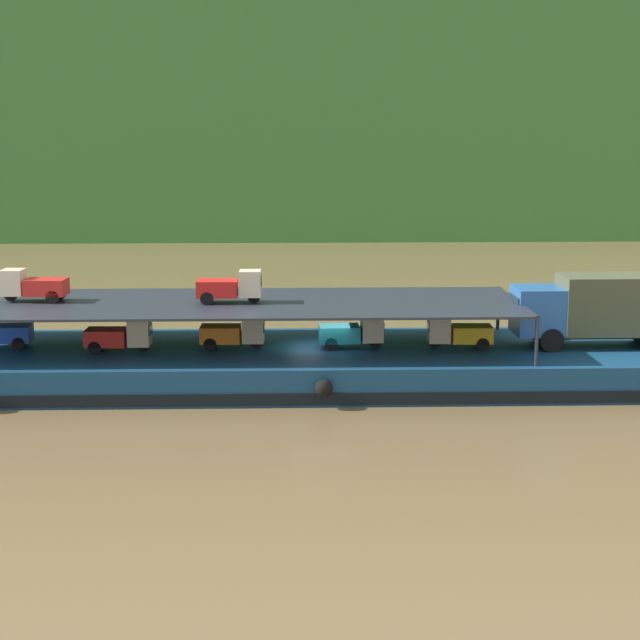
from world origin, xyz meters
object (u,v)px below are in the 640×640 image
cargo_barge (320,364)px  covered_lorry (598,308)px  mini_truck_upper_mid (230,287)px  mini_truck_lower_aft (120,336)px  mini_truck_lower_mid (234,332)px  mini_truck_upper_stern (33,285)px  mini_truck_lower_fore (352,332)px  mini_truck_lower_bow (459,332)px

cargo_barge → covered_lorry: bearing=-0.6°
covered_lorry → mini_truck_upper_mid: mini_truck_upper_mid is taller
mini_truck_lower_aft → mini_truck_lower_mid: size_ratio=1.00×
mini_truck_lower_aft → mini_truck_upper_mid: size_ratio=1.01×
mini_truck_upper_stern → mini_truck_upper_mid: (8.42, -0.61, 0.00)m
covered_lorry → mini_truck_lower_fore: covered_lorry is taller
mini_truck_lower_mid → mini_truck_lower_fore: same height
mini_truck_lower_aft → mini_truck_lower_bow: same height
mini_truck_lower_fore → mini_truck_upper_mid: size_ratio=1.01×
mini_truck_lower_aft → mini_truck_upper_stern: bearing=165.0°
mini_truck_upper_stern → covered_lorry: bearing=-1.3°
mini_truck_upper_stern → mini_truck_lower_aft: bearing=-15.0°
cargo_barge → mini_truck_upper_mid: 5.14m
cargo_barge → mini_truck_upper_stern: (-12.23, 0.44, 3.44)m
mini_truck_lower_aft → mini_truck_upper_mid: bearing=4.9°
mini_truck_lower_mid → mini_truck_upper_stern: bearing=176.8°
mini_truck_lower_mid → mini_truck_lower_bow: 9.63m
mini_truck_lower_mid → mini_truck_upper_stern: size_ratio=0.99×
mini_truck_upper_mid → mini_truck_lower_fore: bearing=0.9°
mini_truck_lower_bow → cargo_barge: bearing=177.0°
cargo_barge → mini_truck_lower_bow: bearing=-3.0°
mini_truck_lower_aft → mini_truck_upper_stern: 4.38m
covered_lorry → mini_truck_lower_fore: size_ratio=2.83×
mini_truck_lower_aft → mini_truck_lower_fore: size_ratio=0.99×
mini_truck_lower_bow → mini_truck_lower_mid: bearing=178.3°
mini_truck_lower_bow → mini_truck_upper_stern: mini_truck_upper_stern is taller
mini_truck_lower_mid → mini_truck_upper_mid: mini_truck_upper_mid is taller
mini_truck_lower_fore → cargo_barge: bearing=176.3°
mini_truck_upper_stern → cargo_barge: bearing=-2.1°
mini_truck_lower_aft → mini_truck_lower_mid: same height
mini_truck_lower_mid → mini_truck_lower_fore: 5.08m
mini_truck_lower_bow → mini_truck_upper_mid: mini_truck_upper_mid is taller
mini_truck_upper_stern → mini_truck_lower_fore: bearing=-2.2°
mini_truck_lower_aft → mini_truck_lower_mid: bearing=6.4°
mini_truck_lower_mid → cargo_barge: bearing=0.4°
covered_lorry → mini_truck_upper_stern: (-24.17, 0.57, 1.00)m
mini_truck_lower_bow → mini_truck_lower_fore: bearing=177.2°
mini_truck_lower_fore → mini_truck_upper_mid: mini_truck_upper_mid is taller
mini_truck_lower_aft → covered_lorry: bearing=1.2°
mini_truck_lower_fore → mini_truck_upper_mid: bearing=-179.1°
cargo_barge → mini_truck_upper_stern: 12.71m
mini_truck_lower_aft → mini_truck_lower_fore: same height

